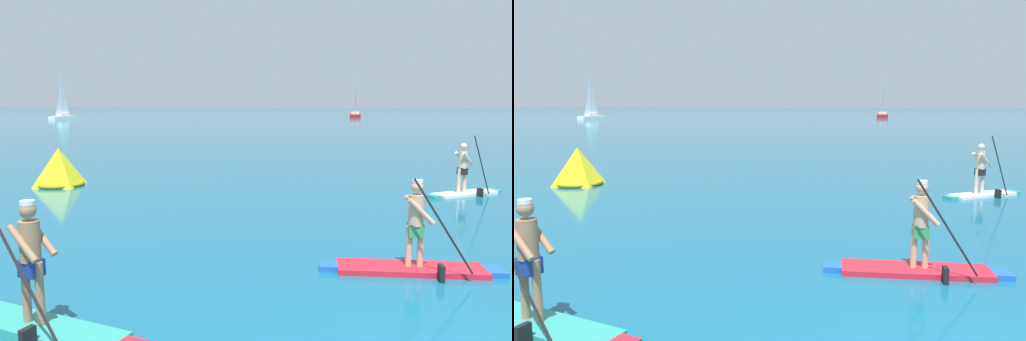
# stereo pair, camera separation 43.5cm
# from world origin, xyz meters

# --- Properties ---
(paddleboarder_near_left) EXTENTS (3.07, 1.57, 1.75)m
(paddleboarder_near_left) POSITION_xyz_m (-5.15, 1.63, 0.34)
(paddleboarder_near_left) COLOR teal
(paddleboarder_near_left) RESTS_ON ground
(paddleboarder_mid_center) EXTENTS (3.20, 1.01, 1.77)m
(paddleboarder_mid_center) POSITION_xyz_m (0.31, 4.19, 0.33)
(paddleboarder_mid_center) COLOR red
(paddleboarder_mid_center) RESTS_ON ground
(paddleboarder_far_right) EXTENTS (2.70, 1.62, 1.98)m
(paddleboarder_far_right) POSITION_xyz_m (3.90, 11.51, 0.40)
(paddleboarder_far_right) COLOR white
(paddleboarder_far_right) RESTS_ON ground
(race_marker_buoy) EXTENTS (1.98, 1.98, 1.33)m
(race_marker_buoy) POSITION_xyz_m (-9.71, 12.77, 0.60)
(race_marker_buoy) COLOR yellow
(race_marker_buoy) RESTS_ON ground
(sailboat_left_horizon) EXTENTS (3.05, 5.02, 7.53)m
(sailboat_left_horizon) POSITION_xyz_m (-36.15, 74.60, 0.94)
(sailboat_left_horizon) COLOR white
(sailboat_left_horizon) RESTS_ON ground
(sailboat_right_horizon) EXTENTS (2.87, 6.67, 7.03)m
(sailboat_right_horizon) POSITION_xyz_m (12.22, 85.99, 0.82)
(sailboat_right_horizon) COLOR #A51E1E
(sailboat_right_horizon) RESTS_ON ground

